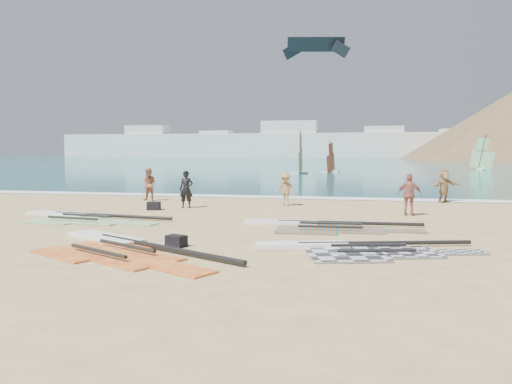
% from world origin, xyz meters
% --- Properties ---
extents(ground, '(300.00, 300.00, 0.00)m').
position_xyz_m(ground, '(0.00, 0.00, 0.00)').
color(ground, tan).
rests_on(ground, ground).
extents(sea, '(300.00, 240.00, 0.06)m').
position_xyz_m(sea, '(0.00, 132.00, 0.00)').
color(sea, '#0C4854').
rests_on(sea, ground).
extents(surf_line, '(300.00, 1.20, 0.04)m').
position_xyz_m(surf_line, '(0.00, 12.30, 0.00)').
color(surf_line, white).
rests_on(surf_line, ground).
extents(far_town, '(160.00, 8.00, 12.00)m').
position_xyz_m(far_town, '(-15.72, 150.00, 4.49)').
color(far_town, white).
rests_on(far_town, ground).
extents(rig_grey, '(5.73, 3.03, 0.20)m').
position_xyz_m(rig_grey, '(3.17, -1.03, 0.05)').
color(rig_grey, '#2A2A2D').
rests_on(rig_grey, ground).
extents(rig_green, '(6.17, 2.80, 0.20)m').
position_xyz_m(rig_green, '(-6.73, 2.84, 0.05)').
color(rig_green, '#41AD18').
rests_on(rig_green, ground).
extents(rig_orange, '(5.92, 2.37, 0.20)m').
position_xyz_m(rig_orange, '(2.00, 2.60, 0.05)').
color(rig_orange, '#FF540B').
rests_on(rig_orange, ground).
extents(rig_red, '(5.98, 4.52, 0.21)m').
position_xyz_m(rig_red, '(-2.60, -2.00, 0.05)').
color(rig_red, red).
rests_on(rig_red, ground).
extents(gear_bag_near, '(0.61, 0.50, 0.34)m').
position_xyz_m(gear_bag_near, '(-5.08, 5.95, 0.17)').
color(gear_bag_near, black).
rests_on(gear_bag_near, ground).
extents(gear_bag_far, '(0.58, 0.49, 0.30)m').
position_xyz_m(gear_bag_far, '(-1.25, -1.40, 0.15)').
color(gear_bag_far, black).
rests_on(gear_bag_far, ground).
extents(person_wetsuit, '(0.64, 0.47, 1.62)m').
position_xyz_m(person_wetsuit, '(-3.99, 6.93, 0.81)').
color(person_wetsuit, black).
rests_on(person_wetsuit, ground).
extents(beachgoer_left, '(0.84, 0.69, 1.62)m').
position_xyz_m(beachgoer_left, '(-6.81, 9.41, 0.81)').
color(beachgoer_left, '#A0694E').
rests_on(beachgoer_left, ground).
extents(beachgoer_mid, '(1.06, 0.74, 1.50)m').
position_xyz_m(beachgoer_mid, '(0.09, 8.70, 0.75)').
color(beachgoer_mid, '#A07B4A').
rests_on(beachgoer_mid, ground).
extents(beachgoer_back, '(1.00, 0.54, 1.61)m').
position_xyz_m(beachgoer_back, '(5.24, 6.26, 0.81)').
color(beachgoer_back, '#A76052').
rests_on(beachgoer_back, ground).
extents(beachgoer_right, '(1.49, 1.29, 1.62)m').
position_xyz_m(beachgoer_right, '(7.30, 11.50, 0.81)').
color(beachgoer_right, tan).
rests_on(beachgoer_right, ground).
extents(windsurfer_left, '(2.53, 3.09, 4.61)m').
position_xyz_m(windsurfer_left, '(-2.93, 39.24, 1.33)').
color(windsurfer_left, white).
rests_on(windsurfer_left, ground).
extents(windsurfer_centre, '(2.13, 2.40, 3.74)m').
position_xyz_m(windsurfer_centre, '(0.03, 42.78, 1.14)').
color(windsurfer_centre, white).
rests_on(windsurfer_centre, ground).
extents(windsurfer_right, '(2.77, 2.56, 4.56)m').
position_xyz_m(windsurfer_right, '(18.30, 54.15, 1.32)').
color(windsurfer_right, white).
rests_on(windsurfer_right, ground).
extents(kitesurf_kite, '(8.33, 2.35, 2.65)m').
position_xyz_m(kitesurf_kite, '(-2.39, 49.89, 15.41)').
color(kitesurf_kite, black).
rests_on(kitesurf_kite, ground).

